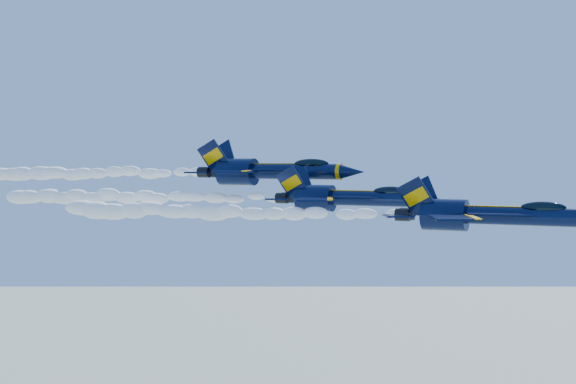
% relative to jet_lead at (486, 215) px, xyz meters
% --- Properties ---
extents(jet_lead, '(18.01, 14.78, 6.69)m').
position_rel_jet_lead_xyz_m(jet_lead, '(0.00, 0.00, 0.00)').
color(jet_lead, black).
extents(smoke_trail_jet_lead, '(37.60, 2.01, 1.81)m').
position_rel_jet_lead_xyz_m(smoke_trail_jet_lead, '(-26.50, 0.00, -0.41)').
color(smoke_trail_jet_lead, white).
extents(jet_second, '(17.46, 14.33, 6.49)m').
position_rel_jet_lead_xyz_m(jet_second, '(-15.01, 6.17, 0.95)').
color(jet_second, black).
extents(smoke_trail_jet_second, '(37.60, 1.95, 1.75)m').
position_rel_jet_lead_xyz_m(smoke_trail_jet_second, '(-41.27, 6.17, 0.54)').
color(smoke_trail_jet_second, white).
extents(jet_third, '(19.77, 16.22, 7.35)m').
position_rel_jet_lead_xyz_m(jet_third, '(-25.95, 10.46, 3.54)').
color(jet_third, black).
extents(smoke_trail_jet_third, '(37.60, 2.20, 1.98)m').
position_rel_jet_lead_xyz_m(smoke_trail_jet_third, '(-53.20, 10.46, 3.11)').
color(smoke_trail_jet_third, white).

